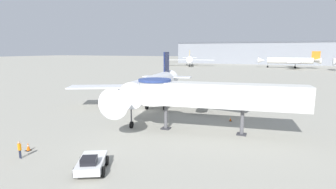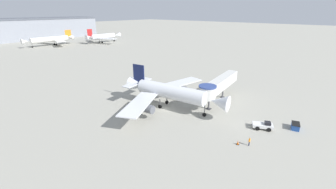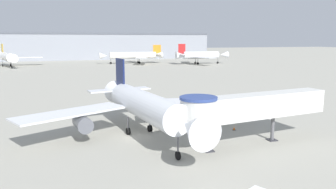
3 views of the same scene
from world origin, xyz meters
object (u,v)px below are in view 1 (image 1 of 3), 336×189
(background_jet_orange_tail, at_px, (291,61))
(pushback_tug_white, at_px, (91,163))
(background_jet_gold_tail, at_px, (190,59))
(ground_crew_marshaller, at_px, (20,149))
(jet_bridge, at_px, (207,94))
(traffic_cone_apron_front, at_px, (28,147))
(traffic_cone_starboard_wing, at_px, (231,119))
(main_airplane, at_px, (153,87))

(background_jet_orange_tail, bearing_deg, pushback_tug_white, -7.71)
(background_jet_gold_tail, bearing_deg, ground_crew_marshaller, -95.66)
(background_jet_orange_tail, distance_m, background_jet_gold_tail, 59.42)
(jet_bridge, relative_size, background_jet_orange_tail, 0.61)
(background_jet_gold_tail, bearing_deg, jet_bridge, -88.83)
(jet_bridge, distance_m, pushback_tug_white, 15.73)
(traffic_cone_apron_front, distance_m, background_jet_orange_tail, 148.93)
(background_jet_orange_tail, bearing_deg, jet_bridge, -5.98)
(background_jet_orange_tail, bearing_deg, traffic_cone_starboard_wing, -5.42)
(traffic_cone_starboard_wing, xyz_separation_m, background_jet_orange_tail, (14.43, 126.89, 3.89))
(main_airplane, relative_size, traffic_cone_apron_front, 38.07)
(traffic_cone_apron_front, bearing_deg, ground_crew_marshaller, -60.57)
(jet_bridge, bearing_deg, background_jet_gold_tail, 100.87)
(background_jet_gold_tail, bearing_deg, pushback_tug_white, -92.72)
(traffic_cone_starboard_wing, relative_size, background_jet_gold_tail, 0.02)
(pushback_tug_white, relative_size, ground_crew_marshaller, 2.69)
(traffic_cone_starboard_wing, xyz_separation_m, traffic_cone_apron_front, (-17.00, -18.64, 0.10))
(main_airplane, xyz_separation_m, ground_crew_marshaller, (-3.47, -21.53, -3.11))
(main_airplane, distance_m, background_jet_orange_tail, 128.52)
(ground_crew_marshaller, xyz_separation_m, background_jet_gold_tail, (-28.91, 146.31, 3.54))
(main_airplane, xyz_separation_m, pushback_tug_white, (4.35, -21.26, -3.32))
(ground_crew_marshaller, bearing_deg, main_airplane, -91.35)
(background_jet_gold_tail, bearing_deg, main_airplane, -92.29)
(main_airplane, xyz_separation_m, traffic_cone_apron_front, (-4.40, -19.88, -3.65))
(main_airplane, relative_size, background_jet_gold_tail, 0.99)
(main_airplane, height_order, ground_crew_marshaller, main_airplane)
(main_airplane, height_order, pushback_tug_white, main_airplane)
(main_airplane, distance_m, pushback_tug_white, 21.95)
(pushback_tug_white, bearing_deg, traffic_cone_apron_front, 144.46)
(traffic_cone_starboard_wing, bearing_deg, jet_bridge, -108.28)
(main_airplane, distance_m, traffic_cone_apron_front, 20.68)
(jet_bridge, distance_m, ground_crew_marshaller, 20.29)
(ground_crew_marshaller, bearing_deg, background_jet_gold_tail, -71.02)
(traffic_cone_starboard_wing, relative_size, background_jet_orange_tail, 0.02)
(main_airplane, bearing_deg, background_jet_orange_tail, 69.75)
(traffic_cone_starboard_wing, distance_m, ground_crew_marshaller, 25.89)
(jet_bridge, xyz_separation_m, ground_crew_marshaller, (-14.05, -14.17, -3.71))
(ground_crew_marshaller, bearing_deg, background_jet_orange_tail, -93.90)
(pushback_tug_white, distance_m, traffic_cone_apron_front, 8.86)
(main_airplane, xyz_separation_m, background_jet_gold_tail, (-32.38, 124.78, 0.43))
(main_airplane, relative_size, background_jet_orange_tail, 0.96)
(pushback_tug_white, xyz_separation_m, background_jet_gold_tail, (-36.73, 146.03, 3.75))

